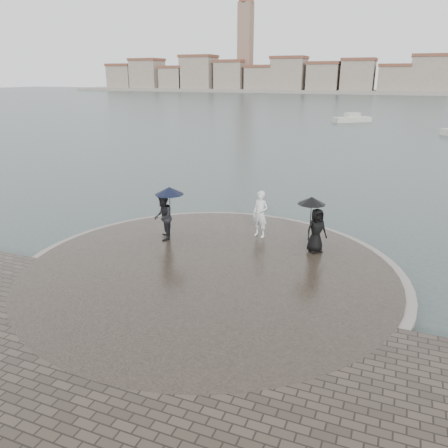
% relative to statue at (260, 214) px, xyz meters
% --- Properties ---
extents(ground, '(400.00, 400.00, 0.00)m').
position_rel_statue_xyz_m(ground, '(-0.63, -6.93, -1.26)').
color(ground, '#2B3835').
rests_on(ground, ground).
extents(kerb_ring, '(12.50, 12.50, 0.32)m').
position_rel_statue_xyz_m(kerb_ring, '(-0.63, -3.43, -1.10)').
color(kerb_ring, gray).
rests_on(kerb_ring, ground).
extents(quay_tip, '(11.90, 11.90, 0.36)m').
position_rel_statue_xyz_m(quay_tip, '(-0.63, -3.43, -1.08)').
color(quay_tip, '#2D261E').
rests_on(quay_tip, ground).
extents(statue, '(0.76, 0.62, 1.79)m').
position_rel_statue_xyz_m(statue, '(0.00, 0.00, 0.00)').
color(statue, silver).
rests_on(statue, quay_tip).
extents(visitor_left, '(1.29, 1.18, 2.04)m').
position_rel_statue_xyz_m(visitor_left, '(-3.22, -1.65, 0.24)').
color(visitor_left, black).
rests_on(visitor_left, quay_tip).
extents(visitor_right, '(1.20, 1.04, 1.95)m').
position_rel_statue_xyz_m(visitor_right, '(2.21, -0.72, 0.19)').
color(visitor_right, black).
rests_on(visitor_right, quay_tip).
extents(far_skyline, '(260.00, 20.00, 37.00)m').
position_rel_statue_xyz_m(far_skyline, '(-6.93, 153.78, 4.35)').
color(far_skyline, gray).
rests_on(far_skyline, ground).
extents(boats, '(18.48, 14.17, 1.50)m').
position_rel_statue_xyz_m(boats, '(4.33, 45.28, -0.88)').
color(boats, beige).
rests_on(boats, ground).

